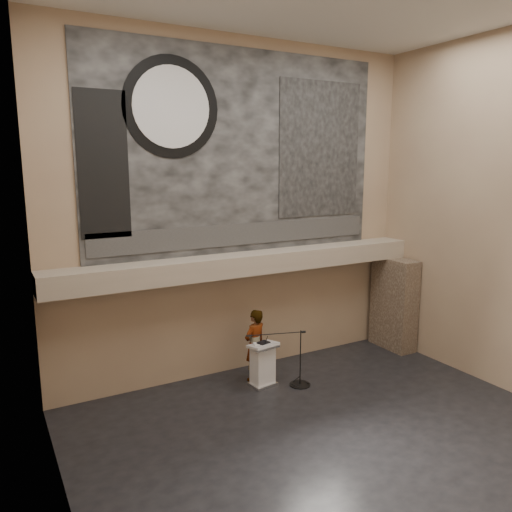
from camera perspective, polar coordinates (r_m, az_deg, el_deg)
floor at (r=10.84m, az=8.77°, el=-19.75°), size 10.00×10.00×0.00m
wall_back at (r=12.79m, az=-1.75°, el=5.21°), size 10.00×0.02×8.50m
wall_left at (r=7.46m, az=-22.16°, el=0.48°), size 0.02×8.00×8.50m
wall_right at (r=13.14m, az=26.89°, el=4.21°), size 0.02×8.00×8.50m
soffit at (r=12.63m, az=-0.88°, el=-0.82°), size 10.00×0.80×0.50m
sprinkler_left at (r=11.99m, az=-7.52°, el=-2.91°), size 0.04×0.04×0.06m
sprinkler_right at (r=13.63m, az=6.28°, el=-1.23°), size 0.04×0.04×0.06m
banner at (r=12.71m, az=-1.72°, el=11.72°), size 8.00×0.05×5.00m
banner_text_strip at (r=12.80m, az=-1.59°, el=2.51°), size 7.76×0.02×0.55m
banner_clock_rim at (r=12.01m, az=-9.63°, el=16.42°), size 2.30×0.02×2.30m
banner_clock_face at (r=11.99m, az=-9.60°, el=16.43°), size 1.84×0.02×1.84m
banner_building_print at (r=13.95m, az=7.34°, el=11.96°), size 2.60×0.02×3.60m
banner_brick_print at (r=11.50m, az=-17.07°, el=9.88°), size 1.10×0.02×3.20m
stone_pier at (r=15.38m, az=15.48°, el=-5.25°), size 0.60×1.40×2.70m
lectern at (r=12.59m, az=0.77°, el=-12.31°), size 0.75×0.58×1.13m
binder at (r=12.39m, az=0.87°, el=-9.88°), size 0.32×0.28×0.04m
papers at (r=12.34m, az=0.30°, el=-10.04°), size 0.28×0.34×0.00m
speaker_person at (r=12.78m, az=-0.13°, el=-10.14°), size 0.78×0.63×1.85m
mic_stand at (r=12.78m, az=4.82°, el=-13.60°), size 1.56×0.67×1.42m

